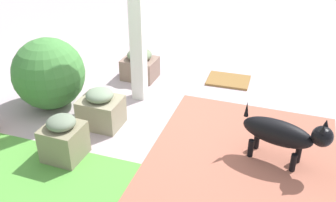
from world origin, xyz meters
TOP-DOWN VIEW (x-y plane):
  - ground_plane at (0.00, 0.00)m, footprint 12.00×12.00m
  - brick_path at (-0.99, 0.75)m, footprint 1.80×2.40m
  - porch_pillar at (0.45, -0.26)m, footprint 0.16×0.16m
  - stone_planter_nearest at (0.65, -0.76)m, footprint 0.46×0.38m
  - stone_planter_mid at (0.61, 0.48)m, footprint 0.45×0.38m
  - stone_planter_far at (0.68, 1.13)m, footprint 0.38×0.38m
  - round_shrub at (1.37, 0.27)m, footprint 0.85×0.85m
  - dog at (-1.34, 0.54)m, footprint 0.84×0.38m
  - doormat at (-0.53, -1.04)m, footprint 0.57×0.43m

SIDE VIEW (x-z plane):
  - ground_plane at x=0.00m, z-range 0.00..0.00m
  - brick_path at x=-0.99m, z-range 0.00..0.02m
  - doormat at x=-0.53m, z-range 0.00..0.03m
  - stone_planter_nearest at x=0.65m, z-range -0.01..0.41m
  - stone_planter_mid at x=0.61m, z-range -0.02..0.43m
  - stone_planter_far at x=0.68m, z-range -0.02..0.45m
  - dog at x=-1.34m, z-range 0.05..0.63m
  - round_shrub at x=1.37m, z-range 0.00..0.85m
  - porch_pillar at x=0.45m, z-range 0.00..2.37m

